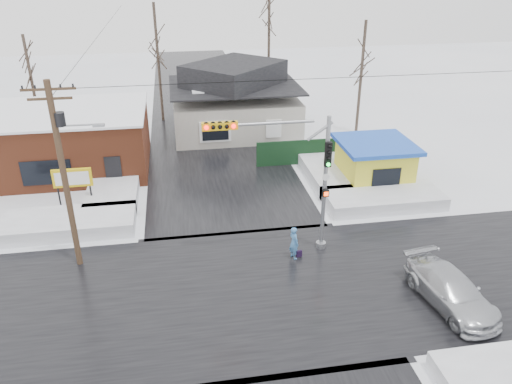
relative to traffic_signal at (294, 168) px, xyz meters
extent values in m
plane|color=white|center=(-2.43, -2.97, -4.54)|extent=(120.00, 120.00, 0.00)
cube|color=black|center=(-2.43, -2.97, -4.53)|extent=(10.00, 120.00, 0.02)
cube|color=black|center=(-2.43, -2.97, -4.53)|extent=(120.00, 10.00, 0.02)
cube|color=white|center=(-11.43, 4.03, -4.14)|extent=(7.00, 3.00, 0.80)
cube|color=white|center=(6.57, 4.03, -4.14)|extent=(7.00, 3.00, 0.80)
cube|color=white|center=(-9.43, 9.03, -4.14)|extent=(3.00, 8.00, 0.80)
cube|color=white|center=(4.57, 9.03, -4.14)|extent=(3.00, 8.00, 0.80)
cylinder|color=gray|center=(1.57, 0.03, -1.04)|extent=(0.20, 0.20, 7.00)
cylinder|color=gray|center=(1.57, 0.03, -4.39)|extent=(0.50, 0.50, 0.30)
cylinder|color=gray|center=(-1.43, 0.03, 2.26)|extent=(4.60, 0.14, 0.14)
cube|color=gold|center=(-3.43, 0.03, 2.26)|extent=(1.60, 0.28, 0.35)
sphere|color=#FF0C0C|center=(-4.03, -0.13, 2.26)|extent=(0.20, 0.20, 0.20)
sphere|color=#FF0C0C|center=(-2.83, -0.13, 2.26)|extent=(0.20, 0.20, 0.20)
cube|color=black|center=(1.57, -0.17, 0.66)|extent=(0.30, 0.22, 1.20)
sphere|color=#0CE533|center=(1.57, -0.31, 0.21)|extent=(0.18, 0.18, 0.18)
cube|color=black|center=(1.57, -0.17, -1.34)|extent=(0.30, 0.20, 0.35)
cylinder|color=#382619|center=(-10.43, 0.53, -0.04)|extent=(0.28, 0.28, 9.00)
cube|color=#382619|center=(-10.43, 0.53, 4.06)|extent=(2.20, 0.10, 0.10)
cube|color=#382619|center=(-10.43, 0.53, 3.66)|extent=(1.80, 0.10, 0.10)
cylinder|color=black|center=(-10.18, 0.53, 2.76)|extent=(0.44, 0.44, 0.60)
cylinder|color=gray|center=(-9.53, 0.53, 2.46)|extent=(1.80, 0.08, 0.08)
cube|color=gray|center=(-8.63, 0.53, 2.41)|extent=(0.50, 0.22, 0.12)
cube|color=brown|center=(-13.43, 13.03, -2.54)|extent=(12.00, 8.00, 4.00)
cube|color=white|center=(-13.43, 13.03, -0.49)|extent=(12.20, 8.20, 0.15)
cube|color=black|center=(-13.43, 9.01, -3.14)|extent=(3.00, 0.08, 1.60)
cube|color=black|center=(-9.43, 9.01, -3.44)|extent=(1.00, 0.08, 2.20)
cylinder|color=black|center=(-12.33, 6.53, -3.64)|extent=(0.10, 0.10, 1.80)
cylinder|color=black|center=(-10.53, 6.53, -3.64)|extent=(0.10, 0.10, 1.80)
cube|color=gold|center=(-11.43, 6.53, -2.54)|extent=(2.20, 0.18, 1.10)
cube|color=white|center=(-11.43, 6.42, -2.54)|extent=(1.90, 0.02, 0.80)
cube|color=beige|center=(-0.43, 19.03, -3.04)|extent=(10.00, 8.00, 3.00)
cube|color=black|center=(-0.43, 19.03, -0.64)|extent=(10.40, 8.40, 0.12)
pyramid|color=black|center=(-0.43, 19.03, 0.32)|extent=(9.00, 7.00, 1.80)
cube|color=brown|center=(2.77, 20.03, 0.36)|extent=(0.70, 0.70, 1.40)
cube|color=white|center=(-2.43, 14.98, -3.14)|extent=(2.40, 0.12, 1.60)
cube|color=yellow|center=(7.07, 7.03, -3.24)|extent=(4.00, 4.00, 2.60)
cube|color=#1939C2|center=(7.07, 7.03, -1.79)|extent=(4.60, 4.60, 0.25)
cube|color=black|center=(7.07, 5.00, -3.24)|extent=(1.80, 0.06, 1.20)
cube|color=black|center=(4.07, 11.03, -3.64)|extent=(8.00, 0.12, 1.80)
cylinder|color=#332821|center=(-6.43, 23.03, 0.46)|extent=(0.24, 0.24, 10.00)
cylinder|color=#332821|center=(3.57, 25.03, 1.46)|extent=(0.24, 0.24, 12.00)
cylinder|color=#332821|center=(9.57, 17.03, -0.04)|extent=(0.24, 0.24, 9.00)
cylinder|color=#332821|center=(-16.43, 21.03, -0.54)|extent=(0.24, 0.24, 8.00)
imported|color=teal|center=(-0.05, -0.70, -3.68)|extent=(0.60, 0.73, 1.72)
imported|color=silver|center=(5.72, -5.32, -3.82)|extent=(2.70, 5.17, 1.43)
cube|color=black|center=(0.25, -0.66, -4.36)|extent=(0.30, 0.16, 0.35)
camera|label=1|loc=(-5.33, -20.96, 9.21)|focal=35.00mm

